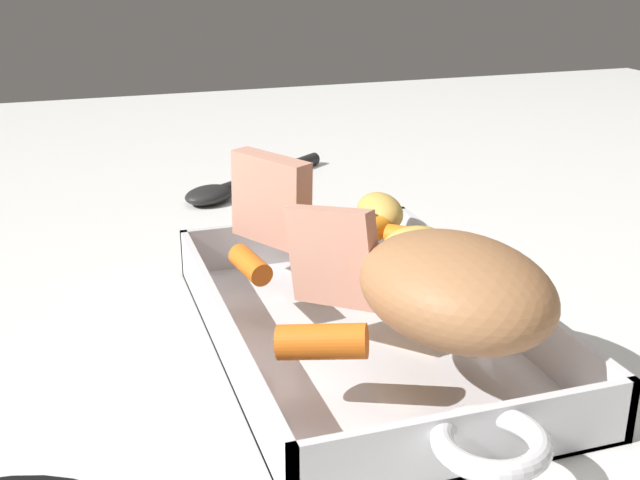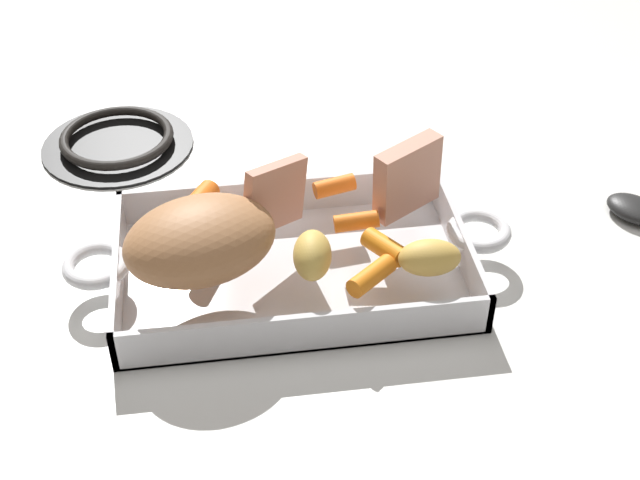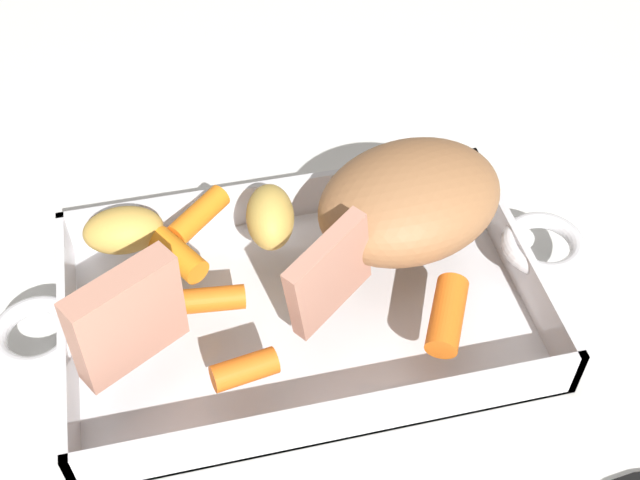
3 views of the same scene
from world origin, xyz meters
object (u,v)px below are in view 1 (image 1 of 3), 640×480
(roast_slice_thick, at_px, (333,257))
(baby_carrot_northwest, at_px, (322,250))
(roasting_dish, at_px, (363,327))
(serving_spoon, at_px, (240,184))
(roast_slice_thin, at_px, (271,199))
(baby_carrot_center_left, at_px, (416,239))
(pork_roast, at_px, (455,289))
(potato_whole, at_px, (380,212))
(baby_carrot_northeast, at_px, (365,235))
(baby_carrot_center_right, at_px, (250,265))
(potato_golden_large, at_px, (416,251))
(baby_carrot_southeast, at_px, (322,342))

(roast_slice_thick, distance_m, baby_carrot_northwest, 0.09)
(roasting_dish, xyz_separation_m, serving_spoon, (0.43, -0.00, -0.00))
(roast_slice_thin, distance_m, baby_carrot_center_left, 0.13)
(pork_roast, distance_m, potato_whole, 0.22)
(serving_spoon, bearing_deg, baby_carrot_northeast, 59.97)
(baby_carrot_center_right, height_order, baby_carrot_northeast, baby_carrot_northeast)
(baby_carrot_northwest, height_order, potato_whole, potato_whole)
(baby_carrot_center_left, bearing_deg, baby_carrot_northwest, 89.70)
(baby_carrot_northeast, relative_size, potato_golden_large, 0.81)
(baby_carrot_center_right, relative_size, potato_golden_large, 0.75)
(pork_roast, height_order, baby_carrot_northwest, pork_roast)
(baby_carrot_southeast, relative_size, baby_carrot_center_right, 1.30)
(roasting_dish, relative_size, roast_slice_thin, 5.90)
(pork_roast, relative_size, baby_carrot_northwest, 3.22)
(pork_roast, xyz_separation_m, baby_carrot_southeast, (-0.00, 0.09, -0.02))
(roasting_dish, bearing_deg, baby_carrot_center_right, 53.95)
(baby_carrot_northwest, distance_m, potato_golden_large, 0.08)
(pork_roast, xyz_separation_m, potato_whole, (0.22, -0.04, -0.02))
(roast_slice_thin, bearing_deg, pork_roast, -162.42)
(baby_carrot_northwest, distance_m, serving_spoon, 0.36)
(roasting_dish, relative_size, baby_carrot_northwest, 10.01)
(baby_carrot_center_left, bearing_deg, potato_golden_large, 154.79)
(baby_carrot_northeast, height_order, serving_spoon, baby_carrot_northeast)
(roasting_dish, height_order, baby_carrot_northeast, baby_carrot_northeast)
(roast_slice_thin, bearing_deg, roast_slice_thick, -176.21)
(roast_slice_thin, relative_size, baby_carrot_center_right, 1.76)
(roast_slice_thin, height_order, baby_carrot_southeast, roast_slice_thin)
(potato_golden_large, bearing_deg, roast_slice_thick, 109.13)
(roast_slice_thick, relative_size, potato_whole, 1.19)
(roasting_dish, height_order, pork_roast, pork_roast)
(roast_slice_thin, relative_size, potato_golden_large, 1.32)
(baby_carrot_center_right, distance_m, potato_golden_large, 0.13)
(roasting_dish, relative_size, potato_whole, 7.53)
(baby_carrot_southeast, bearing_deg, roast_slice_thin, -6.60)
(potato_whole, bearing_deg, baby_carrot_center_left, -169.97)
(serving_spoon, bearing_deg, potato_golden_large, 60.87)
(pork_roast, relative_size, baby_carrot_center_right, 3.33)
(roast_slice_thick, distance_m, serving_spoon, 0.45)
(baby_carrot_northwest, height_order, baby_carrot_center_right, same)
(roasting_dish, bearing_deg, baby_carrot_northeast, -21.95)
(roast_slice_thick, relative_size, baby_carrot_northwest, 1.58)
(roasting_dish, relative_size, baby_carrot_southeast, 7.94)
(roast_slice_thin, bearing_deg, baby_carrot_northeast, -116.81)
(roast_slice_thick, xyz_separation_m, baby_carrot_center_right, (0.07, 0.05, -0.03))
(pork_roast, xyz_separation_m, potato_golden_large, (0.11, -0.02, -0.01))
(baby_carrot_southeast, bearing_deg, baby_carrot_center_right, 4.52)
(baby_carrot_southeast, distance_m, baby_carrot_center_left, 0.21)
(baby_carrot_northwest, relative_size, potato_whole, 0.75)
(baby_carrot_center_left, relative_size, potato_golden_large, 0.92)
(baby_carrot_center_right, height_order, potato_whole, potato_whole)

